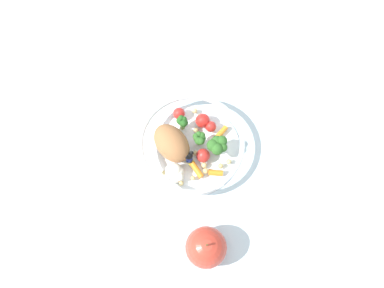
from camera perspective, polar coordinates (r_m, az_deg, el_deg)
ground_plane at (r=0.82m, az=-0.75°, el=-0.60°), size 2.40×2.40×0.00m
food_container at (r=0.79m, az=-0.59°, el=-0.11°), size 0.22×0.22×0.07m
loose_apple at (r=0.73m, az=2.15°, el=-15.42°), size 0.08×0.08×0.09m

